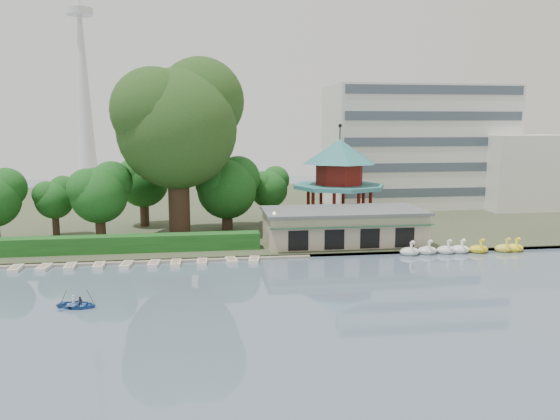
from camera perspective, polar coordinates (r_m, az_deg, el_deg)
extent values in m
plane|color=slate|center=(41.66, 0.78, -10.67)|extent=(220.00, 220.00, 0.00)
cube|color=#424930|center=(92.03, -4.22, 0.23)|extent=(220.00, 70.00, 0.40)
cube|color=gray|center=(58.08, -1.86, -4.88)|extent=(220.00, 0.60, 0.30)
cube|color=gray|center=(57.98, -13.77, -5.19)|extent=(34.00, 1.60, 0.24)
cube|color=#B8A58C|center=(63.97, 6.61, -1.78)|extent=(18.00, 8.00, 3.60)
cube|color=#595B5E|center=(63.65, 6.64, -0.06)|extent=(18.60, 8.60, 0.30)
cube|color=#194C2D|center=(59.75, 7.66, -1.77)|extent=(18.00, 1.59, 0.45)
cylinder|color=#B8A58C|center=(74.21, 6.13, -1.25)|extent=(10.40, 10.40, 1.20)
cylinder|color=#2F7579|center=(73.52, 6.20, 2.48)|extent=(12.40, 12.40, 0.50)
cylinder|color=maroon|center=(73.36, 6.22, 3.76)|extent=(6.40, 6.40, 2.80)
cone|color=#2F7579|center=(73.16, 6.26, 6.10)|extent=(10.00, 10.00, 3.20)
cylinder|color=black|center=(73.09, 6.29, 8.06)|extent=(0.16, 0.16, 1.80)
cube|color=silver|center=(95.92, 14.10, 6.46)|extent=(30.00, 14.00, 20.00)
cube|color=silver|center=(98.11, 24.05, 3.66)|extent=(14.00, 10.00, 12.00)
cone|color=silver|center=(183.09, -19.94, 13.34)|extent=(6.00, 6.00, 60.00)
cylinder|color=silver|center=(185.54, -20.24, 18.88)|extent=(8.00, 8.00, 2.00)
cube|color=#1C561B|center=(61.28, -16.31, -3.41)|extent=(30.00, 2.00, 1.80)
cylinder|color=black|center=(59.42, -0.61, -2.34)|extent=(0.12, 0.12, 4.00)
sphere|color=beige|center=(59.05, -0.62, -0.34)|extent=(0.36, 0.36, 0.36)
cylinder|color=#3A281C|center=(67.37, -10.52, 1.66)|extent=(2.58, 2.58, 10.56)
sphere|color=#284A1A|center=(66.87, -10.71, 8.31)|extent=(14.31, 14.31, 14.31)
sphere|color=#284A1A|center=(69.02, -8.29, 11.19)|extent=(10.74, 10.74, 10.74)
sphere|color=#284A1A|center=(65.62, -13.04, 10.08)|extent=(10.02, 10.02, 10.02)
cylinder|color=#3A281C|center=(66.85, -18.25, -1.33)|extent=(1.17, 1.17, 4.47)
sphere|color=#1C561B|center=(66.37, -18.39, 1.48)|extent=(6.51, 6.51, 6.51)
sphere|color=#1C561B|center=(66.95, -17.20, 2.82)|extent=(4.88, 4.88, 4.88)
sphere|color=#1C561B|center=(65.85, -19.50, 2.15)|extent=(4.56, 4.56, 4.56)
cylinder|color=#3A281C|center=(72.05, -22.38, -1.17)|extent=(0.83, 0.83, 3.68)
sphere|color=#1C561B|center=(71.66, -22.51, 0.98)|extent=(4.59, 4.59, 4.59)
sphere|color=#1C561B|center=(71.96, -21.72, 2.00)|extent=(3.44, 3.44, 3.44)
sphere|color=#1C561B|center=(71.34, -23.26, 1.50)|extent=(3.21, 3.21, 3.21)
cylinder|color=#3A281C|center=(71.78, -5.53, -0.34)|extent=(1.39, 1.39, 4.27)
sphere|color=#1C561B|center=(71.35, -5.57, 2.17)|extent=(7.73, 7.73, 7.73)
sphere|color=#1C561B|center=(72.44, -4.40, 3.37)|extent=(5.80, 5.80, 5.80)
sphere|color=#1C561B|center=(70.44, -6.65, 2.76)|extent=(5.41, 5.41, 5.41)
sphere|color=#1C561B|center=(70.85, -26.72, 2.08)|extent=(4.70, 4.70, 4.70)
cylinder|color=#3A281C|center=(76.24, -1.16, 0.07)|extent=(0.94, 0.94, 3.83)
sphere|color=#1C561B|center=(75.86, -1.17, 2.18)|extent=(5.22, 5.22, 5.22)
sphere|color=#1C561B|center=(76.64, -0.47, 3.17)|extent=(3.92, 3.92, 3.92)
sphere|color=#1C561B|center=(75.16, -1.81, 2.71)|extent=(3.66, 3.66, 3.66)
cylinder|color=#3A281C|center=(76.04, -13.98, 0.15)|extent=(1.19, 1.19, 4.79)
sphere|color=#1C561B|center=(75.60, -14.08, 2.81)|extent=(6.64, 6.64, 6.64)
sphere|color=#1C561B|center=(76.33, -13.06, 4.06)|extent=(4.98, 4.98, 4.98)
sphere|color=#1C561B|center=(74.99, -15.05, 3.47)|extent=(4.65, 4.65, 4.65)
ellipsoid|color=white|center=(61.00, 13.38, -4.26)|extent=(2.16, 1.44, 0.99)
cylinder|color=white|center=(60.38, 13.59, -3.87)|extent=(0.26, 0.79, 1.29)
sphere|color=white|center=(59.97, 13.72, -3.32)|extent=(0.44, 0.44, 0.44)
ellipsoid|color=silver|center=(61.95, 15.13, -4.13)|extent=(2.16, 1.44, 0.99)
cylinder|color=silver|center=(61.34, 15.35, -3.74)|extent=(0.26, 0.79, 1.29)
sphere|color=silver|center=(60.94, 15.49, -3.20)|extent=(0.44, 0.44, 0.44)
ellipsoid|color=silver|center=(62.79, 16.98, -4.04)|extent=(2.16, 1.44, 0.99)
cylinder|color=silver|center=(62.19, 17.22, -3.65)|extent=(0.26, 0.79, 1.29)
sphere|color=silver|center=(61.79, 17.37, -3.12)|extent=(0.44, 0.44, 0.44)
ellipsoid|color=white|center=(63.53, 18.28, -3.95)|extent=(2.16, 1.44, 0.99)
cylinder|color=white|center=(62.94, 18.52, -3.57)|extent=(0.26, 0.79, 1.29)
sphere|color=white|center=(62.55, 18.67, -3.04)|extent=(0.44, 0.44, 0.44)
ellipsoid|color=yellow|center=(64.33, 20.03, -3.88)|extent=(2.16, 1.44, 0.99)
cylinder|color=yellow|center=(63.75, 20.28, -3.51)|extent=(0.26, 0.79, 1.29)
sphere|color=yellow|center=(63.36, 20.44, -2.99)|extent=(0.44, 0.44, 0.44)
ellipsoid|color=yellow|center=(65.84, 22.37, -3.73)|extent=(2.16, 1.44, 0.99)
cylinder|color=yellow|center=(65.27, 22.64, -3.36)|extent=(0.26, 0.79, 1.29)
sphere|color=yellow|center=(64.89, 22.81, -2.85)|extent=(0.44, 0.44, 0.44)
ellipsoid|color=yellow|center=(66.44, 23.24, -3.68)|extent=(2.16, 1.44, 0.99)
cylinder|color=yellow|center=(65.88, 23.52, -3.31)|extent=(0.26, 0.79, 1.29)
sphere|color=yellow|center=(65.50, 23.69, -2.80)|extent=(0.44, 0.44, 0.44)
cube|color=silver|center=(59.03, -25.89, -5.53)|extent=(1.07, 2.33, 0.36)
cube|color=silver|center=(58.30, -23.42, -5.54)|extent=(1.18, 2.37, 0.36)
cube|color=silver|center=(57.78, -21.06, -5.52)|extent=(1.14, 2.36, 0.36)
cube|color=silver|center=(57.13, -18.38, -5.54)|extent=(1.08, 2.33, 0.36)
cube|color=silver|center=(56.72, -15.74, -5.52)|extent=(1.25, 2.40, 0.36)
cube|color=silver|center=(56.41, -13.04, -5.49)|extent=(1.22, 2.39, 0.36)
cube|color=silver|center=(56.20, -10.83, -5.47)|extent=(1.06, 2.33, 0.36)
cube|color=silver|center=(56.17, -8.14, -5.41)|extent=(1.10, 2.34, 0.36)
cube|color=silver|center=(56.51, -5.09, -5.27)|extent=(1.26, 2.40, 0.36)
cube|color=silver|center=(56.57, -2.72, -5.23)|extent=(1.37, 2.43, 0.36)
imported|color=#3367B3|center=(45.41, -20.46, -8.99)|extent=(4.91, 4.06, 0.88)
imported|color=white|center=(45.64, -20.78, -8.82)|extent=(0.35, 0.27, 0.84)
imported|color=#2D2F45|center=(45.14, -20.14, -9.00)|extent=(0.46, 0.40, 0.81)
cylinder|color=#3A281C|center=(45.71, -21.94, -9.08)|extent=(0.94, 0.29, 2.01)
cylinder|color=#3A281C|center=(45.19, -18.95, -9.12)|extent=(0.94, 0.29, 2.01)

